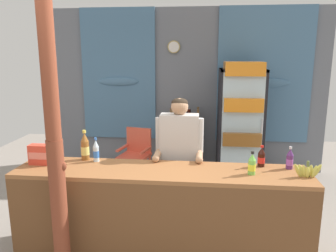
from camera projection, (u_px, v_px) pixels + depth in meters
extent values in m
plane|color=gray|center=(170.00, 217.00, 4.17)|extent=(8.14, 8.14, 0.00)
cube|color=slate|center=(181.00, 91.00, 5.76)|extent=(4.91, 0.12, 2.79)
cube|color=teal|center=(119.00, 75.00, 5.73)|extent=(1.29, 0.04, 2.24)
ellipsoid|color=teal|center=(119.00, 81.00, 5.73)|extent=(0.71, 0.10, 0.16)
cube|color=teal|center=(264.00, 76.00, 5.47)|extent=(1.54, 0.04, 2.24)
ellipsoid|color=teal|center=(264.00, 83.00, 5.47)|extent=(0.85, 0.10, 0.16)
cylinder|color=tan|center=(174.00, 47.00, 5.54)|extent=(0.21, 0.03, 0.21)
cylinder|color=white|center=(174.00, 47.00, 5.52)|extent=(0.18, 0.01, 0.18)
cube|color=beige|center=(244.00, 63.00, 5.47)|extent=(0.24, 0.02, 0.18)
cube|color=#935B33|center=(161.00, 172.00, 3.25)|extent=(2.89, 0.59, 0.04)
cube|color=brown|center=(157.00, 228.00, 3.07)|extent=(2.89, 0.04, 0.86)
cube|color=brown|center=(29.00, 207.00, 3.49)|extent=(0.08, 0.53, 0.86)
cube|color=brown|center=(305.00, 221.00, 3.20)|extent=(0.08, 0.53, 0.86)
cylinder|color=brown|center=(59.00, 211.00, 2.94)|extent=(0.14, 0.14, 1.31)
cylinder|color=brown|center=(48.00, 62.00, 2.66)|extent=(0.13, 0.13, 1.31)
ellipsoid|color=brown|center=(63.00, 166.00, 2.84)|extent=(0.06, 0.05, 0.08)
cube|color=black|center=(238.00, 122.00, 5.54)|extent=(0.69, 0.04, 1.80)
cube|color=black|center=(219.00, 126.00, 5.26)|extent=(0.04, 0.68, 1.80)
cube|color=black|center=(260.00, 127.00, 5.20)|extent=(0.04, 0.68, 1.80)
cube|color=black|center=(242.00, 70.00, 5.04)|extent=(0.69, 0.68, 0.04)
cube|color=black|center=(237.00, 177.00, 5.41)|extent=(0.69, 0.68, 0.08)
cube|color=silver|center=(242.00, 128.00, 4.90)|extent=(0.63, 0.02, 1.64)
cylinder|color=#B7B7BC|center=(262.00, 132.00, 4.85)|extent=(0.02, 0.02, 0.40)
cube|color=silver|center=(239.00, 140.00, 5.28)|extent=(0.61, 0.60, 0.02)
cube|color=brown|center=(240.00, 136.00, 5.12)|extent=(0.57, 0.56, 0.20)
cube|color=silver|center=(240.00, 109.00, 5.17)|extent=(0.61, 0.60, 0.02)
cube|color=orange|center=(242.00, 103.00, 5.01)|extent=(0.57, 0.56, 0.20)
cube|color=silver|center=(242.00, 75.00, 5.06)|extent=(0.61, 0.60, 0.02)
cube|color=orange|center=(243.00, 68.00, 4.90)|extent=(0.57, 0.56, 0.20)
cube|color=brown|center=(172.00, 141.00, 5.64)|extent=(0.04, 0.28, 1.14)
cube|color=brown|center=(198.00, 141.00, 5.60)|extent=(0.04, 0.28, 1.14)
cube|color=brown|center=(185.00, 118.00, 5.54)|extent=(0.44, 0.28, 0.02)
cylinder|color=silver|center=(181.00, 113.00, 5.53)|extent=(0.06, 0.06, 0.15)
cylinder|color=black|center=(189.00, 113.00, 5.51)|extent=(0.06, 0.06, 0.14)
cube|color=brown|center=(185.00, 138.00, 5.61)|extent=(0.44, 0.28, 0.02)
cylinder|color=brown|center=(181.00, 134.00, 5.60)|extent=(0.05, 0.05, 0.10)
cylinder|color=#56286B|center=(189.00, 133.00, 5.59)|extent=(0.06, 0.06, 0.13)
cube|color=brown|center=(184.00, 157.00, 5.68)|extent=(0.44, 0.28, 0.02)
cylinder|color=silver|center=(181.00, 153.00, 5.68)|extent=(0.05, 0.05, 0.10)
cylinder|color=black|center=(188.00, 153.00, 5.66)|extent=(0.06, 0.06, 0.12)
cube|color=#E5563D|center=(134.00, 156.00, 5.20)|extent=(0.53, 0.53, 0.04)
cube|color=#E5563D|center=(139.00, 140.00, 5.34)|extent=(0.42, 0.13, 0.40)
cylinder|color=#E5563D|center=(118.00, 172.00, 5.13)|extent=(0.04, 0.04, 0.44)
cylinder|color=#E5563D|center=(141.00, 175.00, 5.02)|extent=(0.04, 0.04, 0.44)
cylinder|color=#E5563D|center=(129.00, 165.00, 5.49)|extent=(0.04, 0.04, 0.44)
cylinder|color=#E5563D|center=(150.00, 167.00, 5.37)|extent=(0.04, 0.04, 0.44)
cube|color=#E5563D|center=(122.00, 148.00, 5.24)|extent=(0.13, 0.40, 0.03)
cube|color=#E5563D|center=(146.00, 150.00, 5.12)|extent=(0.13, 0.40, 0.03)
cylinder|color=#28282D|center=(171.00, 196.00, 3.83)|extent=(0.11, 0.11, 0.81)
cylinder|color=#28282D|center=(187.00, 196.00, 3.81)|extent=(0.11, 0.11, 0.81)
cube|color=#BCB7B2|center=(179.00, 139.00, 3.68)|extent=(0.42, 0.20, 0.56)
sphere|color=tan|center=(180.00, 107.00, 3.60)|extent=(0.19, 0.19, 0.19)
ellipsoid|color=#2D2319|center=(180.00, 103.00, 3.60)|extent=(0.18, 0.18, 0.10)
cylinder|color=#BCB7B2|center=(159.00, 134.00, 3.69)|extent=(0.08, 0.08, 0.39)
cylinder|color=tan|center=(157.00, 155.00, 3.59)|extent=(0.07, 0.26, 0.07)
sphere|color=tan|center=(156.00, 159.00, 3.46)|extent=(0.08, 0.08, 0.08)
cylinder|color=#BCB7B2|center=(200.00, 135.00, 3.64)|extent=(0.08, 0.08, 0.39)
cylinder|color=tan|center=(199.00, 156.00, 3.54)|extent=(0.07, 0.26, 0.07)
sphere|color=tan|center=(199.00, 160.00, 3.41)|extent=(0.08, 0.08, 0.08)
cylinder|color=brown|center=(85.00, 151.00, 3.53)|extent=(0.09, 0.09, 0.20)
cone|color=brown|center=(84.00, 137.00, 3.50)|extent=(0.09, 0.09, 0.09)
cylinder|color=#E5CC4C|center=(84.00, 132.00, 3.49)|extent=(0.04, 0.04, 0.03)
cylinder|color=#E5D166|center=(85.00, 151.00, 3.53)|extent=(0.09, 0.09, 0.09)
cylinder|color=silver|center=(96.00, 154.00, 3.48)|extent=(0.06, 0.06, 0.16)
cone|color=silver|center=(96.00, 143.00, 3.46)|extent=(0.06, 0.06, 0.07)
cylinder|color=blue|center=(95.00, 139.00, 3.44)|extent=(0.03, 0.03, 0.03)
cylinder|color=blue|center=(96.00, 154.00, 3.48)|extent=(0.06, 0.06, 0.07)
cylinder|color=black|center=(261.00, 160.00, 3.32)|extent=(0.07, 0.07, 0.14)
cone|color=black|center=(262.00, 151.00, 3.30)|extent=(0.07, 0.07, 0.06)
cylinder|color=red|center=(262.00, 147.00, 3.29)|extent=(0.03, 0.03, 0.02)
cylinder|color=red|center=(261.00, 160.00, 3.32)|extent=(0.07, 0.07, 0.06)
cylinder|color=#56286B|center=(290.00, 162.00, 3.25)|extent=(0.07, 0.07, 0.14)
cone|color=#56286B|center=(290.00, 152.00, 3.23)|extent=(0.07, 0.07, 0.06)
cylinder|color=silver|center=(291.00, 148.00, 3.22)|extent=(0.03, 0.03, 0.02)
cylinder|color=purple|center=(290.00, 162.00, 3.25)|extent=(0.07, 0.07, 0.06)
cylinder|color=#75C64C|center=(252.00, 167.00, 3.10)|extent=(0.07, 0.07, 0.14)
cone|color=#75C64C|center=(252.00, 157.00, 3.08)|extent=(0.07, 0.07, 0.06)
cylinder|color=black|center=(253.00, 153.00, 3.07)|extent=(0.03, 0.03, 0.02)
cylinder|color=yellow|center=(252.00, 167.00, 3.10)|extent=(0.07, 0.07, 0.06)
cube|color=#E5422D|center=(41.00, 154.00, 3.39)|extent=(0.23, 0.11, 0.21)
cube|color=#FF826D|center=(38.00, 156.00, 3.33)|extent=(0.21, 0.00, 0.07)
ellipsoid|color=#CCC14C|center=(298.00, 170.00, 3.03)|extent=(0.10, 0.04, 0.15)
ellipsoid|color=#CCC14C|center=(301.00, 171.00, 3.05)|extent=(0.07, 0.03, 0.13)
ellipsoid|color=#CCC14C|center=(304.00, 171.00, 3.04)|extent=(0.05, 0.03, 0.13)
ellipsoid|color=#CCC14C|center=(307.00, 172.00, 3.03)|extent=(0.04, 0.04, 0.11)
ellipsoid|color=#CCC14C|center=(310.00, 171.00, 3.04)|extent=(0.06, 0.04, 0.13)
ellipsoid|color=#CCC14C|center=(314.00, 172.00, 3.02)|extent=(0.07, 0.04, 0.13)
ellipsoid|color=#CCC14C|center=(317.00, 171.00, 3.03)|extent=(0.11, 0.04, 0.14)
cylinder|color=olive|center=(308.00, 164.00, 3.02)|extent=(0.02, 0.02, 0.05)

